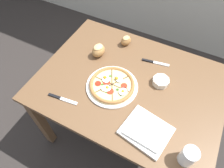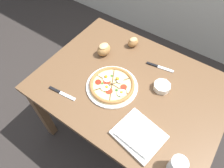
{
  "view_description": "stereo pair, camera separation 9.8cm",
  "coord_description": "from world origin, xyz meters",
  "px_view_note": "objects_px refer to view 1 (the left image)",
  "views": [
    {
      "loc": [
        0.25,
        -0.74,
        1.77
      ],
      "look_at": [
        -0.09,
        -0.09,
        0.76
      ],
      "focal_mm": 32.0,
      "sensor_mm": 36.0,
      "label": 1
    },
    {
      "loc": [
        0.34,
        -0.69,
        1.77
      ],
      "look_at": [
        -0.09,
        -0.09,
        0.76
      ],
      "focal_mm": 32.0,
      "sensor_mm": 36.0,
      "label": 2
    }
  ],
  "objects_px": {
    "knife_spare": "(62,99)",
    "water_glass": "(188,157)",
    "ramekin_bowl": "(161,81)",
    "pizza": "(112,85)",
    "dining_table": "(129,91)",
    "napkin_folded": "(146,131)",
    "knife_main": "(155,62)",
    "bread_piece_mid": "(126,41)",
    "bread_piece_near": "(98,50)"
  },
  "relations": [
    {
      "from": "knife_spare",
      "to": "water_glass",
      "type": "height_order",
      "value": "water_glass"
    },
    {
      "from": "ramekin_bowl",
      "to": "pizza",
      "type": "bearing_deg",
      "value": -147.56
    },
    {
      "from": "dining_table",
      "to": "water_glass",
      "type": "height_order",
      "value": "water_glass"
    },
    {
      "from": "water_glass",
      "to": "knife_spare",
      "type": "bearing_deg",
      "value": 179.29
    },
    {
      "from": "napkin_folded",
      "to": "knife_main",
      "type": "xyz_separation_m",
      "value": [
        -0.13,
        0.5,
        -0.01
      ]
    },
    {
      "from": "dining_table",
      "to": "knife_spare",
      "type": "distance_m",
      "value": 0.45
    },
    {
      "from": "napkin_folded",
      "to": "knife_spare",
      "type": "height_order",
      "value": "napkin_folded"
    },
    {
      "from": "napkin_folded",
      "to": "bread_piece_mid",
      "type": "distance_m",
      "value": 0.7
    },
    {
      "from": "dining_table",
      "to": "knife_spare",
      "type": "xyz_separation_m",
      "value": [
        -0.31,
        -0.31,
        0.11
      ]
    },
    {
      "from": "napkin_folded",
      "to": "knife_spare",
      "type": "xyz_separation_m",
      "value": [
        -0.53,
        -0.04,
        -0.01
      ]
    },
    {
      "from": "ramekin_bowl",
      "to": "napkin_folded",
      "type": "bearing_deg",
      "value": -83.39
    },
    {
      "from": "ramekin_bowl",
      "to": "bread_piece_mid",
      "type": "xyz_separation_m",
      "value": [
        -0.35,
        0.23,
        0.02
      ]
    },
    {
      "from": "napkin_folded",
      "to": "knife_main",
      "type": "relative_size",
      "value": 1.47
    },
    {
      "from": "knife_spare",
      "to": "ramekin_bowl",
      "type": "bearing_deg",
      "value": 31.76
    },
    {
      "from": "napkin_folded",
      "to": "bread_piece_mid",
      "type": "relative_size",
      "value": 2.83
    },
    {
      "from": "napkin_folded",
      "to": "knife_main",
      "type": "bearing_deg",
      "value": 104.6
    },
    {
      "from": "pizza",
      "to": "napkin_folded",
      "type": "height_order",
      "value": "pizza"
    },
    {
      "from": "knife_main",
      "to": "bread_piece_near",
      "type": "bearing_deg",
      "value": -173.06
    },
    {
      "from": "pizza",
      "to": "napkin_folded",
      "type": "bearing_deg",
      "value": -31.05
    },
    {
      "from": "napkin_folded",
      "to": "water_glass",
      "type": "relative_size",
      "value": 2.49
    },
    {
      "from": "knife_main",
      "to": "knife_spare",
      "type": "height_order",
      "value": "same"
    },
    {
      "from": "pizza",
      "to": "bread_piece_near",
      "type": "xyz_separation_m",
      "value": [
        -0.21,
        0.2,
        0.03
      ]
    },
    {
      "from": "bread_piece_mid",
      "to": "bread_piece_near",
      "type": "bearing_deg",
      "value": -123.02
    },
    {
      "from": "ramekin_bowl",
      "to": "knife_main",
      "type": "xyz_separation_m",
      "value": [
        -0.09,
        0.15,
        -0.02
      ]
    },
    {
      "from": "dining_table",
      "to": "bread_piece_mid",
      "type": "relative_size",
      "value": 11.88
    },
    {
      "from": "ramekin_bowl",
      "to": "knife_spare",
      "type": "height_order",
      "value": "ramekin_bowl"
    },
    {
      "from": "pizza",
      "to": "water_glass",
      "type": "height_order",
      "value": "water_glass"
    },
    {
      "from": "ramekin_bowl",
      "to": "napkin_folded",
      "type": "relative_size",
      "value": 0.39
    },
    {
      "from": "dining_table",
      "to": "bread_piece_near",
      "type": "bearing_deg",
      "value": 158.31
    },
    {
      "from": "pizza",
      "to": "bread_piece_mid",
      "type": "height_order",
      "value": "bread_piece_mid"
    },
    {
      "from": "knife_main",
      "to": "water_glass",
      "type": "xyz_separation_m",
      "value": [
        0.36,
        -0.55,
        0.05
      ]
    },
    {
      "from": "pizza",
      "to": "napkin_folded",
      "type": "distance_m",
      "value": 0.36
    },
    {
      "from": "ramekin_bowl",
      "to": "bread_piece_mid",
      "type": "height_order",
      "value": "bread_piece_mid"
    },
    {
      "from": "pizza",
      "to": "knife_spare",
      "type": "xyz_separation_m",
      "value": [
        -0.23,
        -0.22,
        -0.01
      ]
    },
    {
      "from": "napkin_folded",
      "to": "knife_spare",
      "type": "relative_size",
      "value": 1.43
    },
    {
      "from": "bread_piece_near",
      "to": "bread_piece_mid",
      "type": "height_order",
      "value": "bread_piece_near"
    },
    {
      "from": "napkin_folded",
      "to": "bread_piece_mid",
      "type": "xyz_separation_m",
      "value": [
        -0.39,
        0.58,
        0.02
      ]
    },
    {
      "from": "knife_spare",
      "to": "dining_table",
      "type": "bearing_deg",
      "value": 37.75
    },
    {
      "from": "knife_main",
      "to": "knife_spare",
      "type": "bearing_deg",
      "value": -136.34
    },
    {
      "from": "dining_table",
      "to": "knife_spare",
      "type": "relative_size",
      "value": 6.02
    },
    {
      "from": "bread_piece_mid",
      "to": "napkin_folded",
      "type": "bearing_deg",
      "value": -55.89
    },
    {
      "from": "bread_piece_mid",
      "to": "knife_spare",
      "type": "distance_m",
      "value": 0.63
    },
    {
      "from": "bread_piece_mid",
      "to": "knife_main",
      "type": "relative_size",
      "value": 0.52
    },
    {
      "from": "water_glass",
      "to": "napkin_folded",
      "type": "bearing_deg",
      "value": 168.22
    },
    {
      "from": "napkin_folded",
      "to": "knife_main",
      "type": "distance_m",
      "value": 0.52
    },
    {
      "from": "knife_main",
      "to": "napkin_folded",
      "type": "bearing_deg",
      "value": -85.28
    },
    {
      "from": "bread_piece_near",
      "to": "pizza",
      "type": "bearing_deg",
      "value": -43.81
    },
    {
      "from": "dining_table",
      "to": "napkin_folded",
      "type": "distance_m",
      "value": 0.37
    },
    {
      "from": "napkin_folded",
      "to": "water_glass",
      "type": "height_order",
      "value": "water_glass"
    },
    {
      "from": "dining_table",
      "to": "ramekin_bowl",
      "type": "height_order",
      "value": "ramekin_bowl"
    }
  ]
}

